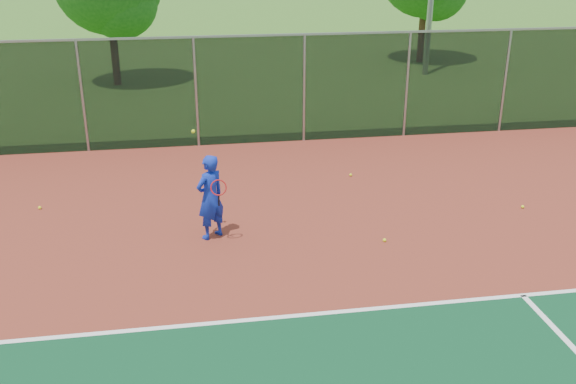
% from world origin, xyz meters
% --- Properties ---
extents(court_apron, '(30.00, 20.00, 0.02)m').
position_xyz_m(court_apron, '(0.00, 2.00, 0.01)').
color(court_apron, maroon).
rests_on(court_apron, ground).
extents(fence_back, '(30.00, 0.06, 3.03)m').
position_xyz_m(fence_back, '(0.00, 12.00, 1.56)').
color(fence_back, black).
rests_on(fence_back, court_apron).
extents(tennis_player, '(0.74, 0.76, 2.17)m').
position_xyz_m(tennis_player, '(-2.94, 6.04, 0.87)').
color(tennis_player, '#1229AB').
rests_on(tennis_player, court_apron).
extents(practice_ball_0, '(0.07, 0.07, 0.07)m').
position_xyz_m(practice_ball_0, '(3.79, 6.38, 0.06)').
color(practice_ball_0, yellow).
rests_on(practice_ball_0, court_apron).
extents(practice_ball_2, '(0.07, 0.07, 0.07)m').
position_xyz_m(practice_ball_2, '(0.35, 5.29, 0.06)').
color(practice_ball_2, yellow).
rests_on(practice_ball_2, court_apron).
extents(practice_ball_4, '(0.07, 0.07, 0.07)m').
position_xyz_m(practice_ball_4, '(-6.55, 8.01, 0.06)').
color(practice_ball_4, yellow).
rests_on(practice_ball_4, court_apron).
extents(practice_ball_5, '(0.07, 0.07, 0.07)m').
position_xyz_m(practice_ball_5, '(0.60, 8.91, 0.06)').
color(practice_ball_5, yellow).
rests_on(practice_ball_5, court_apron).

